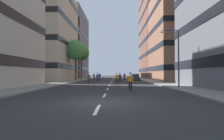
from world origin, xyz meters
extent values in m
plane|color=#28282B|center=(0.00, 28.79, 0.00)|extent=(172.74, 172.74, 0.00)
cube|color=gray|center=(-8.33, 32.39, 0.07)|extent=(3.35, 79.17, 0.14)
cube|color=gray|center=(8.33, 32.39, 0.07)|extent=(3.35, 79.17, 0.14)
cube|color=silver|center=(0.00, -2.00, 0.00)|extent=(0.16, 2.20, 0.01)
cube|color=silver|center=(0.00, 3.00, 0.00)|extent=(0.16, 2.20, 0.01)
cube|color=silver|center=(0.00, 8.00, 0.00)|extent=(0.16, 2.20, 0.01)
cube|color=silver|center=(0.00, 13.00, 0.00)|extent=(0.16, 2.20, 0.01)
cube|color=silver|center=(0.00, 18.00, 0.00)|extent=(0.16, 2.20, 0.01)
cube|color=silver|center=(0.00, 23.00, 0.00)|extent=(0.16, 2.20, 0.01)
cube|color=silver|center=(0.00, 28.00, 0.00)|extent=(0.16, 2.20, 0.01)
cube|color=silver|center=(0.00, 33.00, 0.00)|extent=(0.16, 2.20, 0.01)
cube|color=silver|center=(0.00, 38.00, 0.00)|extent=(0.16, 2.20, 0.01)
cube|color=silver|center=(0.00, 43.00, 0.00)|extent=(0.16, 2.20, 0.01)
cube|color=silver|center=(0.00, 48.00, 0.00)|extent=(0.16, 2.20, 0.01)
cube|color=silver|center=(0.00, 53.00, 0.00)|extent=(0.16, 2.20, 0.01)
cube|color=silver|center=(0.00, 58.00, 0.00)|extent=(0.16, 2.20, 0.01)
cube|color=silver|center=(0.00, 63.00, 0.00)|extent=(0.16, 2.20, 0.01)
cube|color=#B2A893|center=(-16.92, 30.81, 10.56)|extent=(13.84, 18.78, 21.11)
cube|color=black|center=(-16.92, 30.81, 3.17)|extent=(13.96, 18.90, 1.10)
cube|color=black|center=(-16.92, 30.81, 8.44)|extent=(13.96, 18.90, 1.10)
cube|color=black|center=(-16.92, 30.81, 13.72)|extent=(13.96, 18.90, 1.10)
cube|color=black|center=(-16.92, 30.81, 19.00)|extent=(13.96, 18.90, 1.10)
cube|color=slate|center=(-16.92, 48.04, 11.24)|extent=(13.84, 18.85, 22.48)
cube|color=black|center=(-16.92, 48.04, 3.37)|extent=(13.96, 18.97, 1.10)
cube|color=black|center=(-16.92, 48.04, 8.99)|extent=(13.96, 18.97, 1.10)
cube|color=black|center=(-16.92, 48.04, 14.61)|extent=(13.96, 18.97, 1.10)
cube|color=black|center=(-16.92, 48.04, 20.23)|extent=(13.96, 18.97, 1.10)
cube|color=#9E6B51|center=(16.92, 30.81, 16.49)|extent=(13.84, 16.24, 32.97)
cube|color=black|center=(16.92, 30.81, 2.83)|extent=(13.96, 16.36, 1.10)
cube|color=black|center=(16.92, 30.81, 7.54)|extent=(13.96, 16.36, 1.10)
cube|color=black|center=(16.92, 30.81, 12.25)|extent=(13.96, 16.36, 1.10)
cube|color=black|center=(16.92, 30.81, 16.96)|extent=(13.96, 16.36, 1.10)
cube|color=brown|center=(16.92, 48.04, 16.38)|extent=(13.84, 18.76, 32.77)
cube|color=black|center=(16.92, 48.04, 2.81)|extent=(13.96, 18.88, 1.10)
cube|color=black|center=(16.92, 48.04, 7.49)|extent=(13.96, 18.88, 1.10)
cube|color=black|center=(16.92, 48.04, 12.17)|extent=(13.96, 18.88, 1.10)
cube|color=black|center=(16.92, 48.04, 16.85)|extent=(13.96, 18.88, 1.10)
cube|color=black|center=(16.92, 48.04, 21.53)|extent=(13.96, 18.88, 1.10)
cube|color=black|center=(16.92, 48.04, 26.21)|extent=(13.96, 18.88, 1.10)
cube|color=navy|center=(5.45, 30.54, 0.53)|extent=(1.80, 4.40, 0.70)
cube|color=#2D3338|center=(5.45, 30.39, 1.20)|extent=(1.60, 2.10, 0.64)
cylinder|color=black|center=(4.65, 31.99, 0.32)|extent=(0.22, 0.64, 0.64)
cylinder|color=black|center=(6.25, 31.99, 0.32)|extent=(0.22, 0.64, 0.64)
cylinder|color=black|center=(4.65, 29.09, 0.32)|extent=(0.22, 0.64, 0.64)
cylinder|color=black|center=(6.25, 29.09, 0.32)|extent=(0.22, 0.64, 0.64)
cylinder|color=#4C3823|center=(-8.33, 35.11, 2.95)|extent=(0.36, 0.36, 5.62)
sphere|color=#387A3D|center=(-8.33, 35.11, 7.20)|extent=(4.10, 4.10, 4.10)
cylinder|color=#4C3823|center=(-8.33, 28.76, 2.78)|extent=(0.36, 0.36, 5.28)
sphere|color=#478442|center=(-8.33, 28.76, 7.02)|extent=(4.55, 4.55, 4.55)
cylinder|color=#3F3F44|center=(7.99, 9.51, 3.39)|extent=(0.16, 0.16, 6.50)
cylinder|color=#3F3F44|center=(7.09, 9.51, 6.54)|extent=(1.80, 0.10, 0.10)
ellipsoid|color=silver|center=(6.19, 9.51, 6.39)|extent=(0.50, 0.30, 0.24)
cube|color=brown|center=(-3.53, 36.25, 0.08)|extent=(0.33, 0.92, 0.02)
cylinder|color=#D8BF4C|center=(-3.48, 36.56, 0.04)|extent=(0.19, 0.10, 0.07)
cylinder|color=#D8BF4C|center=(-3.58, 35.93, 0.04)|extent=(0.19, 0.10, 0.07)
cylinder|color=black|center=(-3.62, 36.26, 0.49)|extent=(0.16, 0.16, 0.80)
cylinder|color=black|center=(-3.44, 36.23, 0.49)|extent=(0.16, 0.16, 0.80)
cube|color=black|center=(-3.53, 36.25, 1.17)|extent=(0.35, 0.24, 0.55)
cylinder|color=black|center=(-3.74, 36.33, 1.14)|extent=(0.12, 0.24, 0.55)
cylinder|color=black|center=(-3.31, 36.26, 1.14)|extent=(0.12, 0.24, 0.55)
sphere|color=tan|center=(-3.53, 36.26, 1.62)|extent=(0.22, 0.22, 0.22)
sphere|color=black|center=(-3.53, 36.26, 1.67)|extent=(0.21, 0.21, 0.21)
cube|color=brown|center=(2.87, 28.99, 0.08)|extent=(0.25, 0.91, 0.02)
cylinder|color=#D8BF4C|center=(2.89, 29.31, 0.04)|extent=(0.18, 0.08, 0.07)
cylinder|color=#D8BF4C|center=(2.85, 28.67, 0.04)|extent=(0.18, 0.08, 0.07)
cylinder|color=black|center=(2.78, 28.99, 0.49)|extent=(0.15, 0.15, 0.80)
cylinder|color=black|center=(2.96, 28.98, 0.49)|extent=(0.15, 0.15, 0.80)
cube|color=red|center=(2.87, 28.99, 1.17)|extent=(0.33, 0.22, 0.55)
cylinder|color=red|center=(2.65, 29.05, 1.14)|extent=(0.10, 0.23, 0.55)
cylinder|color=red|center=(3.09, 29.03, 1.14)|extent=(0.10, 0.23, 0.55)
sphere|color=tan|center=(2.87, 29.01, 1.62)|extent=(0.22, 0.22, 0.22)
sphere|color=black|center=(2.87, 29.01, 1.67)|extent=(0.21, 0.21, 0.21)
cube|color=brown|center=(-2.73, 23.04, 0.08)|extent=(0.37, 0.92, 0.02)
cylinder|color=#D8BF4C|center=(-2.79, 23.35, 0.04)|extent=(0.19, 0.10, 0.07)
cylinder|color=#D8BF4C|center=(-2.66, 22.73, 0.04)|extent=(0.19, 0.10, 0.07)
cylinder|color=#2D334C|center=(-2.81, 23.02, 0.49)|extent=(0.16, 0.16, 0.80)
cylinder|color=#2D334C|center=(-2.64, 23.06, 0.49)|extent=(0.16, 0.16, 0.80)
cube|color=blue|center=(-2.73, 23.04, 1.17)|extent=(0.35, 0.26, 0.55)
cylinder|color=blue|center=(-2.95, 23.05, 1.14)|extent=(0.13, 0.24, 0.55)
cylinder|color=blue|center=(-2.52, 23.13, 1.14)|extent=(0.13, 0.24, 0.55)
sphere|color=tan|center=(-2.73, 23.06, 1.62)|extent=(0.22, 0.22, 0.22)
sphere|color=black|center=(-2.73, 23.06, 1.67)|extent=(0.21, 0.21, 0.21)
cube|color=brown|center=(3.27, 36.83, 0.08)|extent=(0.23, 0.91, 0.02)
cylinder|color=#D8BF4C|center=(3.25, 37.15, 0.04)|extent=(0.18, 0.08, 0.07)
cylinder|color=#D8BF4C|center=(3.28, 36.51, 0.04)|extent=(0.18, 0.08, 0.07)
cylinder|color=tan|center=(3.18, 36.83, 0.49)|extent=(0.15, 0.15, 0.80)
cylinder|color=tan|center=(3.36, 36.84, 0.49)|extent=(0.15, 0.15, 0.80)
cube|color=black|center=(3.27, 36.83, 1.17)|extent=(0.33, 0.21, 0.55)
cylinder|color=black|center=(3.05, 36.87, 1.14)|extent=(0.10, 0.23, 0.55)
cylinder|color=black|center=(3.48, 36.89, 1.14)|extent=(0.10, 0.23, 0.55)
sphere|color=#997051|center=(3.27, 36.85, 1.62)|extent=(0.22, 0.22, 0.22)
sphere|color=black|center=(3.27, 36.85, 1.67)|extent=(0.21, 0.21, 0.21)
cube|color=brown|center=(1.61, 21.49, 0.08)|extent=(0.41, 0.92, 0.02)
cylinder|color=#D8BF4C|center=(1.69, 21.80, 0.04)|extent=(0.19, 0.11, 0.07)
cylinder|color=#D8BF4C|center=(1.54, 21.17, 0.04)|extent=(0.19, 0.11, 0.07)
cylinder|color=black|center=(1.53, 21.51, 0.49)|extent=(0.17, 0.17, 0.80)
cylinder|color=black|center=(1.70, 21.46, 0.49)|extent=(0.17, 0.17, 0.80)
cube|color=blue|center=(1.61, 21.49, 1.17)|extent=(0.36, 0.27, 0.55)
cylinder|color=blue|center=(1.41, 21.59, 1.14)|extent=(0.14, 0.24, 0.55)
cylinder|color=blue|center=(1.84, 21.48, 1.14)|extent=(0.14, 0.24, 0.55)
sphere|color=#997051|center=(1.62, 21.50, 1.62)|extent=(0.22, 0.22, 0.22)
sphere|color=black|center=(1.62, 21.50, 1.67)|extent=(0.21, 0.21, 0.21)
cube|color=black|center=(1.57, 21.31, 1.20)|extent=(0.29, 0.22, 0.40)
cube|color=brown|center=(0.96, 15.59, 0.08)|extent=(0.32, 0.92, 0.02)
cylinder|color=#D8BF4C|center=(1.00, 15.91, 0.04)|extent=(0.19, 0.09, 0.07)
cylinder|color=#D8BF4C|center=(0.92, 15.27, 0.04)|extent=(0.19, 0.09, 0.07)
cylinder|color=black|center=(0.87, 15.60, 0.49)|extent=(0.16, 0.16, 0.80)
cylinder|color=black|center=(1.05, 15.58, 0.49)|extent=(0.16, 0.16, 0.80)
cube|color=orange|center=(0.96, 15.59, 1.17)|extent=(0.34, 0.24, 0.55)
cylinder|color=orange|center=(0.75, 15.67, 1.14)|extent=(0.12, 0.24, 0.55)
cylinder|color=orange|center=(1.18, 15.61, 1.14)|extent=(0.12, 0.24, 0.55)
sphere|color=beige|center=(0.96, 15.61, 1.62)|extent=(0.22, 0.22, 0.22)
sphere|color=black|center=(0.96, 15.61, 1.67)|extent=(0.21, 0.21, 0.21)
cube|color=brown|center=(-4.18, 29.08, 0.08)|extent=(0.37, 0.92, 0.02)
cylinder|color=#D8BF4C|center=(-4.24, 29.40, 0.04)|extent=(0.19, 0.10, 0.07)
cylinder|color=#D8BF4C|center=(-4.12, 28.77, 0.04)|extent=(0.19, 0.10, 0.07)
cylinder|color=#594C47|center=(-4.27, 29.06, 0.49)|extent=(0.16, 0.16, 0.80)
cylinder|color=#594C47|center=(-4.09, 29.10, 0.49)|extent=(0.16, 0.16, 0.80)
cube|color=green|center=(-4.18, 29.08, 1.17)|extent=(0.35, 0.26, 0.55)
cylinder|color=green|center=(-4.41, 29.09, 1.14)|extent=(0.13, 0.24, 0.55)
cylinder|color=green|center=(-3.98, 29.17, 1.14)|extent=(0.13, 0.24, 0.55)
sphere|color=beige|center=(-4.19, 29.10, 1.62)|extent=(0.22, 0.22, 0.22)
sphere|color=black|center=(-4.19, 29.10, 1.67)|extent=(0.21, 0.21, 0.21)
cube|color=brown|center=(-3.41, 16.67, 0.08)|extent=(0.33, 0.92, 0.02)
cylinder|color=#D8BF4C|center=(-3.37, 16.98, 0.04)|extent=(0.19, 0.09, 0.07)
cylinder|color=#D8BF4C|center=(-3.46, 16.35, 0.04)|extent=(0.19, 0.09, 0.07)
cylinder|color=#2D334C|center=(-3.50, 16.68, 0.49)|extent=(0.16, 0.16, 0.80)
cylinder|color=#2D334C|center=(-3.32, 16.65, 0.49)|extent=(0.16, 0.16, 0.80)
cube|color=green|center=(-3.41, 16.67, 1.17)|extent=(0.35, 0.24, 0.55)
cylinder|color=green|center=(-3.62, 16.75, 1.14)|extent=(0.12, 0.24, 0.55)
cylinder|color=green|center=(-3.19, 16.68, 1.14)|extent=(0.12, 0.24, 0.55)
sphere|color=beige|center=(-3.41, 16.69, 1.62)|extent=(0.22, 0.22, 0.22)
sphere|color=black|center=(-3.41, 16.69, 1.67)|extent=(0.21, 0.21, 0.21)
cube|color=#A52626|center=(-3.44, 16.49, 1.20)|extent=(0.28, 0.20, 0.40)
cube|color=brown|center=(2.23, 6.08, 0.08)|extent=(0.30, 0.92, 0.02)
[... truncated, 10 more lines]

